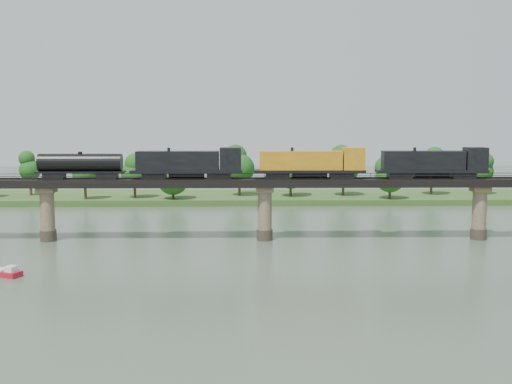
{
  "coord_description": "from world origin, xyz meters",
  "views": [
    {
      "loc": [
        -3.8,
        -87.13,
        23.35
      ],
      "look_at": [
        -1.61,
        30.0,
        9.0
      ],
      "focal_mm": 45.0,
      "sensor_mm": 36.0,
      "label": 1
    }
  ],
  "objects": [
    {
      "name": "ground",
      "position": [
        0.0,
        0.0,
        0.0
      ],
      "size": [
        400.0,
        400.0,
        0.0
      ],
      "primitive_type": "plane",
      "color": "#3D4D3D",
      "rests_on": "ground"
    },
    {
      "name": "far_bank",
      "position": [
        0.0,
        85.0,
        0.8
      ],
      "size": [
        300.0,
        24.0,
        1.6
      ],
      "primitive_type": "cube",
      "color": "#305220",
      "rests_on": "ground"
    },
    {
      "name": "bridge",
      "position": [
        0.0,
        30.0,
        5.46
      ],
      "size": [
        236.0,
        30.0,
        11.5
      ],
      "color": "#473A2D",
      "rests_on": "ground"
    },
    {
      "name": "bridge_superstructure",
      "position": [
        0.0,
        30.0,
        11.79
      ],
      "size": [
        220.0,
        4.9,
        0.75
      ],
      "color": "black",
      "rests_on": "bridge"
    },
    {
      "name": "far_treeline",
      "position": [
        -8.21,
        80.52,
        8.83
      ],
      "size": [
        289.06,
        17.54,
        13.6
      ],
      "color": "#382619",
      "rests_on": "far_bank"
    },
    {
      "name": "freight_train",
      "position": [
        0.89,
        30.0,
        14.22
      ],
      "size": [
        82.69,
        3.22,
        5.69
      ],
      "color": "black",
      "rests_on": "bridge"
    },
    {
      "name": "motorboat",
      "position": [
        -38.72,
        4.18,
        0.55
      ],
      "size": [
        6.07,
        4.21,
        1.6
      ],
      "rotation": [
        0.0,
        0.0,
        -0.42
      ],
      "color": "#B11427",
      "rests_on": "ground"
    }
  ]
}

